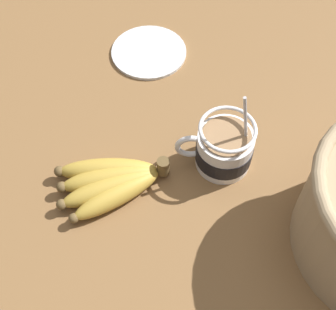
# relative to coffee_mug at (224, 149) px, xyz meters

# --- Properties ---
(table) EXTENTS (1.00, 1.00, 0.03)m
(table) POSITION_rel_coffee_mug_xyz_m (0.02, -0.01, -0.06)
(table) COLOR brown
(table) RESTS_ON ground
(coffee_mug) EXTENTS (0.12, 0.09, 0.16)m
(coffee_mug) POSITION_rel_coffee_mug_xyz_m (0.00, 0.00, 0.00)
(coffee_mug) COLOR silver
(coffee_mug) RESTS_ON table
(banana_bunch) EXTENTS (0.18, 0.12, 0.04)m
(banana_bunch) POSITION_rel_coffee_mug_xyz_m (0.18, 0.05, -0.02)
(banana_bunch) COLOR brown
(banana_bunch) RESTS_ON table
(small_plate) EXTENTS (0.14, 0.14, 0.01)m
(small_plate) POSITION_rel_coffee_mug_xyz_m (0.12, -0.25, -0.03)
(small_plate) COLOR silver
(small_plate) RESTS_ON table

